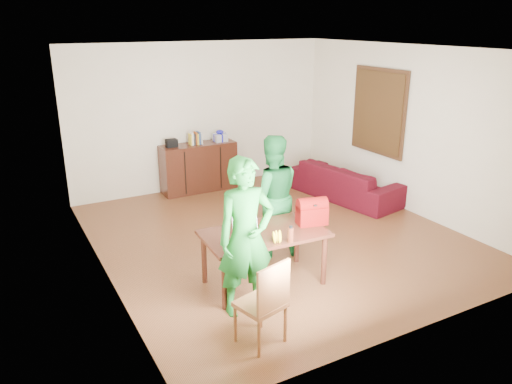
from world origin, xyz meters
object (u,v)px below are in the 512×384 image
person_far (271,196)px  laptop (247,234)px  sofa (346,182)px  person_near (246,237)px  bottle (291,234)px  chair (261,319)px  red_bag (312,214)px  table (264,238)px

person_far → laptop: size_ratio=4.85×
sofa → person_near: bearing=115.7°
laptop → bottle: bearing=-29.8°
person_far → sofa: (2.30, 1.29, -0.53)m
chair → sofa: (3.42, 3.01, 0.04)m
person_far → sofa: bearing=-134.1°
laptop → person_far: bearing=59.6°
person_far → laptop: bearing=61.2°
bottle → red_bag: red_bag is taller
table → red_bag: size_ratio=4.14×
table → laptop: (-0.24, -0.03, 0.12)m
bottle → sofa: bearing=41.5°
table → person_near: size_ratio=0.85×
chair → person_far: person_far is taller
person_far → sofa: 2.69m
table → bottle: bearing=-69.9°
bottle → sofa: size_ratio=0.10×
chair → person_near: bearing=61.7°
table → person_far: person_far is taller
person_near → bottle: person_near is taller
chair → red_bag: 1.67m
red_bag → sofa: 3.02m
red_bag → table: bearing=-171.5°
chair → bottle: chair is taller
laptop → sofa: laptop is taller
laptop → sofa: bearing=48.6°
chair → laptop: size_ratio=2.69×
person_near → sofa: size_ratio=0.85×
laptop → person_near: bearing=-104.7°
bottle → red_bag: bearing=32.9°
chair → laptop: bearing=54.9°
chair → sofa: size_ratio=0.44×
person_near → red_bag: bearing=22.1°
table → red_bag: 0.68m
sofa → bottle: bearing=120.8°
chair → bottle: bearing=26.0°
chair → person_near: size_ratio=0.52×
red_bag → bottle: bearing=-133.4°
laptop → bottle: 0.51m
person_near → red_bag: 1.16m
laptop → red_bag: red_bag is taller
chair → bottle: size_ratio=4.61×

